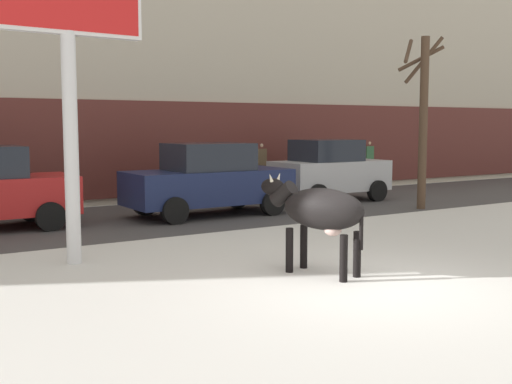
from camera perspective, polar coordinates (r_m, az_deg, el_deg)
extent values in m
plane|color=silver|center=(9.39, 9.94, -8.24)|extent=(120.00, 120.00, 0.00)
cube|color=#423F3F|center=(16.11, -9.64, -2.26)|extent=(60.00, 5.60, 0.01)
cube|color=#5B2823|center=(18.68, -13.21, 3.71)|extent=(43.12, 0.10, 2.80)
ellipsoid|color=black|center=(9.80, 6.01, -1.52)|extent=(1.01, 1.52, 0.64)
cylinder|color=black|center=(10.02, 3.00, -5.20)|extent=(0.12, 0.12, 0.70)
cylinder|color=black|center=(10.33, 4.28, -4.87)|extent=(0.12, 0.12, 0.70)
cylinder|color=black|center=(9.49, 7.82, -5.89)|extent=(0.12, 0.12, 0.70)
cylinder|color=black|center=(9.82, 9.00, -5.50)|extent=(0.12, 0.12, 0.70)
cylinder|color=black|center=(10.20, 2.49, -0.17)|extent=(0.40, 0.53, 0.44)
ellipsoid|color=black|center=(10.32, 1.51, 0.46)|extent=(0.37, 0.49, 0.28)
cone|color=beige|center=(10.20, 1.31, 1.30)|extent=(0.13, 0.09, 0.15)
cone|color=beige|center=(10.37, 2.06, 1.37)|extent=(0.13, 0.09, 0.15)
cylinder|color=black|center=(9.49, 9.37, -3.34)|extent=(0.06, 0.06, 0.60)
ellipsoid|color=beige|center=(9.75, 6.86, -3.35)|extent=(0.32, 0.34, 0.20)
cylinder|color=silver|center=(10.91, -16.17, 3.68)|extent=(0.24, 0.24, 3.80)
cylinder|color=black|center=(16.25, -19.47, -1.33)|extent=(0.64, 0.22, 0.64)
cylinder|color=black|center=(14.56, -17.87, -2.09)|extent=(0.64, 0.22, 0.64)
cube|color=#19234C|center=(16.26, -4.25, 0.49)|extent=(4.21, 1.77, 0.84)
cube|color=#1E232D|center=(16.20, -4.27, 3.17)|extent=(2.00, 1.55, 0.68)
cylinder|color=black|center=(17.74, -1.72, -0.40)|extent=(0.64, 0.22, 0.64)
cylinder|color=black|center=(16.26, 1.47, -0.98)|extent=(0.64, 0.22, 0.64)
cylinder|color=black|center=(16.51, -9.87, -0.96)|extent=(0.64, 0.22, 0.64)
cylinder|color=black|center=(14.91, -7.25, -1.66)|extent=(0.64, 0.22, 0.64)
cube|color=#B7BABF|center=(19.44, 6.61, 1.46)|extent=(3.50, 1.71, 0.90)
cube|color=#1E232D|center=(19.30, 6.30, 3.72)|extent=(1.80, 1.50, 0.64)
cylinder|color=black|center=(20.86, 7.54, 0.51)|extent=(0.64, 0.22, 0.64)
cylinder|color=black|center=(19.60, 10.75, 0.11)|extent=(0.64, 0.22, 0.64)
cylinder|color=black|center=(19.47, 2.42, 0.17)|extent=(0.64, 0.22, 0.64)
cylinder|color=black|center=(18.12, 5.51, -0.29)|extent=(0.64, 0.22, 0.64)
cylinder|color=#282833|center=(21.10, 0.40, 0.95)|extent=(0.24, 0.24, 0.88)
cube|color=brown|center=(21.04, 0.40, 3.02)|extent=(0.36, 0.22, 0.64)
sphere|color=beige|center=(21.03, 0.40, 4.19)|extent=(0.20, 0.20, 0.20)
cylinder|color=#282833|center=(23.99, 9.95, 1.47)|extent=(0.24, 0.24, 0.88)
cube|color=#386B42|center=(23.95, 9.98, 3.29)|extent=(0.36, 0.22, 0.64)
sphere|color=tan|center=(23.93, 10.00, 4.32)|extent=(0.20, 0.20, 0.20)
cylinder|color=#282833|center=(23.47, 8.53, 1.40)|extent=(0.24, 0.24, 0.88)
cube|color=brown|center=(23.42, 8.56, 3.25)|extent=(0.36, 0.22, 0.64)
sphere|color=beige|center=(23.41, 8.58, 4.30)|extent=(0.20, 0.20, 0.20)
cylinder|color=#4C3828|center=(18.00, 14.69, 5.91)|extent=(0.23, 0.23, 4.66)
cylinder|color=#4C3828|center=(18.57, 14.74, 11.29)|extent=(0.83, 0.79, 1.28)
cylinder|color=#4C3828|center=(18.17, 13.44, 12.13)|extent=(0.83, 0.64, 0.74)
cylinder|color=#4C3828|center=(18.69, 14.51, 11.45)|extent=(1.07, 0.84, 0.72)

